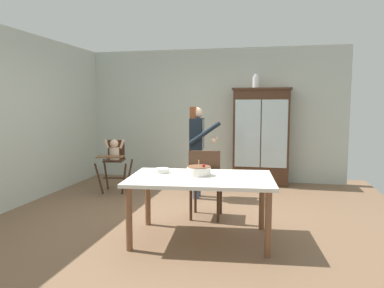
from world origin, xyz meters
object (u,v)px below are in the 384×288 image
object	(u,v)px
ceramic_vase	(256,82)
dining_table	(201,184)
adult_person	(197,141)
dining_chair_far_side	(205,179)
serving_bowl	(162,171)
china_cabinet	(261,136)
high_chair_with_toddler	(114,156)
birthday_cake	(199,171)

from	to	relation	value
ceramic_vase	dining_table	bearing A→B (deg)	-98.70
ceramic_vase	adult_person	xyz separation A→B (m)	(-0.90, -1.30, -1.04)
dining_chair_far_side	dining_table	bearing A→B (deg)	93.88
dining_chair_far_side	ceramic_vase	bearing A→B (deg)	-104.95
adult_person	dining_table	world-z (taller)	adult_person
adult_person	serving_bowl	xyz separation A→B (m)	(-0.09, -1.73, -0.20)
china_cabinet	serving_bowl	size ratio (longest dim) A/B	10.48
high_chair_with_toddler	serving_bowl	world-z (taller)	high_chair_with_toddler
china_cabinet	dining_chair_far_side	world-z (taller)	china_cabinet
high_chair_with_toddler	adult_person	bearing A→B (deg)	-12.77
china_cabinet	serving_bowl	xyz separation A→B (m)	(-1.11, -3.02, -0.18)
dining_table	dining_chair_far_side	distance (m)	0.74
serving_bowl	high_chair_with_toddler	bearing A→B (deg)	128.50
china_cabinet	birthday_cake	distance (m)	3.16
ceramic_vase	high_chair_with_toddler	world-z (taller)	ceramic_vase
adult_person	dining_chair_far_side	size ratio (longest dim) A/B	1.59
serving_bowl	dining_chair_far_side	size ratio (longest dim) A/B	0.19
ceramic_vase	serving_bowl	bearing A→B (deg)	-108.20
high_chair_with_toddler	birthday_cake	xyz separation A→B (m)	(1.91, -1.87, 0.14)
high_chair_with_toddler	dining_chair_far_side	size ratio (longest dim) A/B	0.99
high_chair_with_toddler	dining_table	size ratio (longest dim) A/B	0.55
adult_person	birthday_cake	bearing A→B (deg)	-170.91
adult_person	birthday_cake	size ratio (longest dim) A/B	5.47
dining_table	serving_bowl	size ratio (longest dim) A/B	9.64
adult_person	dining_chair_far_side	distance (m)	1.26
ceramic_vase	dining_chair_far_side	xyz separation A→B (m)	(-0.56, -2.44, -1.45)
adult_person	dining_table	bearing A→B (deg)	-170.24
high_chair_with_toddler	adult_person	xyz separation A→B (m)	(1.53, -0.08, 0.31)
dining_chair_far_side	china_cabinet	bearing A→B (deg)	-107.58
serving_bowl	ceramic_vase	bearing A→B (deg)	71.80
serving_bowl	dining_chair_far_side	bearing A→B (deg)	53.38
serving_bowl	dining_chair_far_side	distance (m)	0.76
ceramic_vase	serving_bowl	size ratio (longest dim) A/B	1.50
serving_bowl	china_cabinet	bearing A→B (deg)	69.78
high_chair_with_toddler	adult_person	world-z (taller)	adult_person
serving_bowl	dining_chair_far_side	xyz separation A→B (m)	(0.43, 0.58, -0.21)
high_chair_with_toddler	china_cabinet	bearing A→B (deg)	15.63
adult_person	serving_bowl	distance (m)	1.74
ceramic_vase	high_chair_with_toddler	bearing A→B (deg)	-153.35
high_chair_with_toddler	birthday_cake	world-z (taller)	high_chair_with_toddler
china_cabinet	dining_table	size ratio (longest dim) A/B	1.09
dining_chair_far_side	adult_person	bearing A→B (deg)	-75.49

